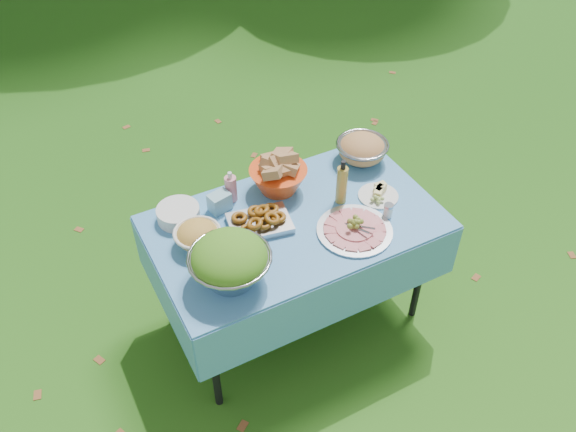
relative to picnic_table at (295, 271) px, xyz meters
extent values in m
plane|color=#0D3C0B|center=(0.00, 0.00, -0.38)|extent=(80.00, 80.00, 0.00)
cube|color=#84CBFF|center=(0.00, 0.00, 0.00)|extent=(1.46, 0.86, 0.76)
cylinder|color=silver|center=(-0.52, 0.29, 0.42)|extent=(0.28, 0.28, 0.07)
cube|color=#7FB8CB|center=(-0.30, 0.26, 0.43)|extent=(0.12, 0.10, 0.10)
cylinder|color=pink|center=(-0.22, 0.31, 0.47)|extent=(0.07, 0.07, 0.18)
cube|color=#AFB0B4|center=(-0.18, 0.05, 0.42)|extent=(0.34, 0.27, 0.07)
cylinder|color=#B3B7BB|center=(0.22, -0.21, 0.42)|extent=(0.48, 0.48, 0.09)
cylinder|color=#AF9237|center=(0.28, 0.03, 0.51)|extent=(0.07, 0.07, 0.26)
cylinder|color=silver|center=(0.48, -0.04, 0.41)|extent=(0.27, 0.27, 0.06)
cylinder|color=white|center=(0.43, -0.19, 0.42)|extent=(0.06, 0.06, 0.08)
camera|label=1|loc=(-1.09, -1.97, 2.50)|focal=38.00mm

